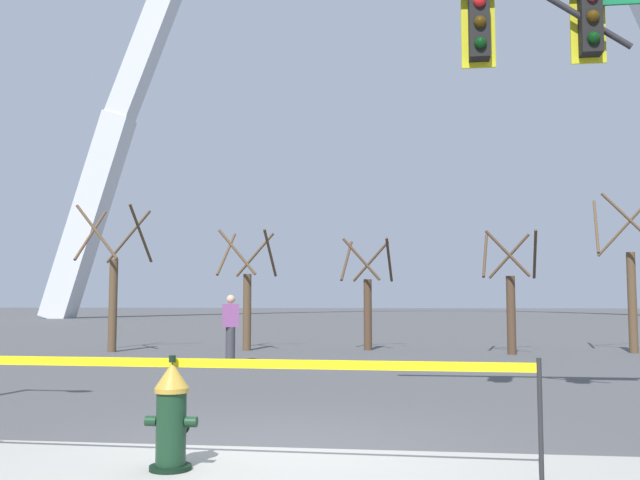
{
  "coord_description": "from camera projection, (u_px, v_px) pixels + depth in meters",
  "views": [
    {
      "loc": [
        1.3,
        -7.05,
        1.48
      ],
      "look_at": [
        -0.23,
        5.0,
        2.5
      ],
      "focal_mm": 39.86,
      "sensor_mm": 36.0,
      "label": 1
    }
  ],
  "objects": [
    {
      "name": "fire_hydrant",
      "position": [
        172.0,
        416.0,
        6.17
      ],
      "size": [
        0.46,
        0.48,
        0.99
      ],
      "color": "black",
      "rests_on": "ground"
    },
    {
      "name": "ground_plane",
      "position": [
        280.0,
        449.0,
        7.01
      ],
      "size": [
        240.0,
        240.0,
        0.0
      ],
      "primitive_type": "plane",
      "color": "#474749"
    },
    {
      "name": "tree_center_left",
      "position": [
        368.0,
        301.0,
        20.96
      ],
      "size": [
        1.53,
        1.53,
        3.27
      ],
      "color": "#473323",
      "rests_on": "ground"
    },
    {
      "name": "tree_left_mid",
      "position": [
        247.0,
        297.0,
        20.85
      ],
      "size": [
        1.63,
        1.64,
        3.51
      ],
      "color": "brown",
      "rests_on": "ground"
    },
    {
      "name": "caution_tape_barrier",
      "position": [
        218.0,
        390.0,
        6.18
      ],
      "size": [
        5.46,
        0.18,
        1.0
      ],
      "color": "#232326",
      "rests_on": "ground"
    },
    {
      "name": "monument_arch",
      "position": [
        391.0,
        36.0,
        55.12
      ],
      "size": [
        55.68,
        2.17,
        49.63
      ],
      "color": "silver",
      "rests_on": "ground"
    },
    {
      "name": "tree_right_mid",
      "position": [
        631.0,
        282.0,
        19.85
      ],
      "size": [
        2.03,
        2.04,
        4.41
      ],
      "color": "brown",
      "rests_on": "ground"
    },
    {
      "name": "pedestrian_walking_left",
      "position": [
        231.0,
        328.0,
        16.62
      ],
      "size": [
        0.39,
        0.36,
        1.59
      ],
      "color": "#38383D",
      "rests_on": "ground"
    },
    {
      "name": "traffic_signal_gantry",
      "position": [
        614.0,
        94.0,
        8.98
      ],
      "size": [
        5.02,
        0.44,
        6.0
      ],
      "color": "#232326",
      "rests_on": "ground"
    },
    {
      "name": "tree_center_right",
      "position": [
        511.0,
        299.0,
        19.3
      ],
      "size": [
        1.56,
        1.57,
        3.34
      ],
      "color": "#473323",
      "rests_on": "ground"
    },
    {
      "name": "tree_far_left",
      "position": [
        113.0,
        287.0,
        20.3
      ],
      "size": [
        1.91,
        1.92,
        4.15
      ],
      "color": "brown",
      "rests_on": "ground"
    }
  ]
}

